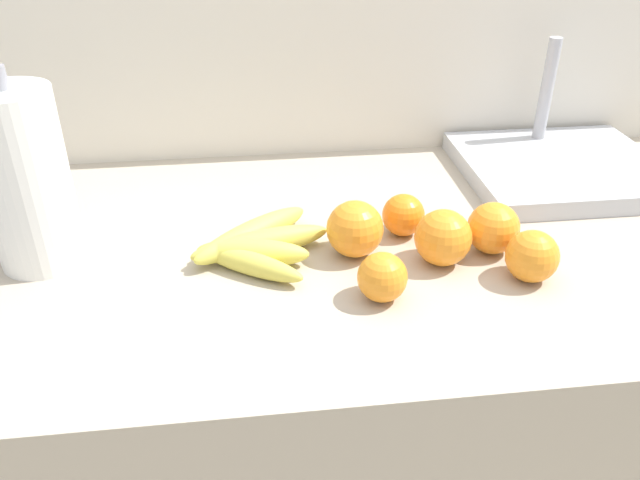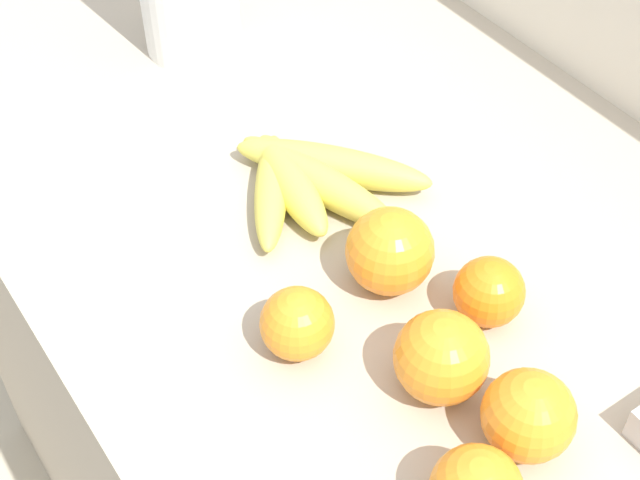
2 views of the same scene
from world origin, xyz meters
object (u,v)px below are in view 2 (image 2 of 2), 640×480
(banana_bunch, at_px, (308,178))
(orange_front, at_px, (528,415))
(orange_back_left, at_px, (489,292))
(orange_right, at_px, (297,324))
(orange_center, at_px, (441,357))
(orange_back_right, at_px, (390,251))

(banana_bunch, distance_m, orange_front, 0.35)
(orange_back_left, distance_m, orange_right, 0.17)
(orange_back_left, bearing_deg, banana_bunch, -169.77)
(orange_center, distance_m, orange_back_right, 0.13)
(orange_back_right, bearing_deg, orange_back_left, 30.12)
(orange_back_left, distance_m, orange_front, 0.13)
(orange_back_left, relative_size, orange_front, 0.85)
(orange_center, bearing_deg, banana_bunch, 170.40)
(banana_bunch, relative_size, orange_back_left, 3.33)
(orange_center, relative_size, orange_back_left, 1.24)
(orange_right, bearing_deg, orange_back_left, 67.71)
(banana_bunch, distance_m, orange_back_left, 0.23)
(banana_bunch, bearing_deg, orange_back_right, -2.80)
(banana_bunch, xyz_separation_m, orange_center, (0.26, -0.04, 0.02))
(banana_bunch, relative_size, orange_back_right, 2.61)
(banana_bunch, distance_m, orange_right, 0.20)
(orange_front, bearing_deg, orange_back_left, 151.38)
(orange_back_left, height_order, orange_right, orange_right)
(banana_bunch, xyz_separation_m, orange_front, (0.35, -0.02, 0.02))
(banana_bunch, height_order, orange_right, orange_right)
(orange_center, relative_size, orange_right, 1.22)
(banana_bunch, relative_size, orange_front, 2.84)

